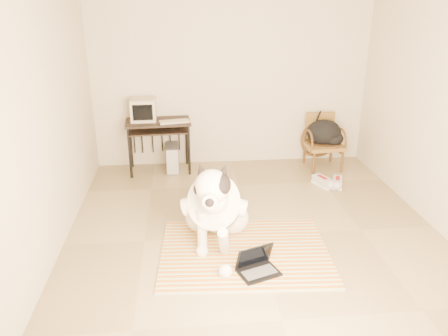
{
  "coord_description": "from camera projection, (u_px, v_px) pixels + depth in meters",
  "views": [
    {
      "loc": [
        -0.73,
        -4.02,
        2.41
      ],
      "look_at": [
        -0.33,
        -0.0,
        0.79
      ],
      "focal_mm": 35.0,
      "sensor_mm": 36.0,
      "label": 1
    }
  ],
  "objects": [
    {
      "name": "floor",
      "position": [
        255.0,
        235.0,
        4.68
      ],
      "size": [
        4.5,
        4.5,
        0.0
      ],
      "primitive_type": "plane",
      "color": "#8C7A55",
      "rests_on": "ground"
    },
    {
      "name": "wall_back",
      "position": [
        232.0,
        73.0,
        6.25
      ],
      "size": [
        4.5,
        0.0,
        4.5
      ],
      "primitive_type": "plane",
      "rotation": [
        1.57,
        0.0,
        0.0
      ],
      "color": "beige",
      "rests_on": "floor"
    },
    {
      "name": "wall_front",
      "position": [
        339.0,
        230.0,
        2.1
      ],
      "size": [
        4.5,
        0.0,
        4.5
      ],
      "primitive_type": "plane",
      "rotation": [
        -1.57,
        0.0,
        0.0
      ],
      "color": "beige",
      "rests_on": "floor"
    },
    {
      "name": "wall_left",
      "position": [
        43.0,
        118.0,
        3.99
      ],
      "size": [
        0.0,
        4.5,
        4.5
      ],
      "primitive_type": "plane",
      "rotation": [
        1.57,
        0.0,
        1.57
      ],
      "color": "beige",
      "rests_on": "floor"
    },
    {
      "name": "rug",
      "position": [
        245.0,
        252.0,
        4.36
      ],
      "size": [
        1.74,
        1.37,
        0.02
      ],
      "color": "#E05F0B",
      "rests_on": "floor"
    },
    {
      "name": "dog",
      "position": [
        216.0,
        207.0,
        4.41
      ],
      "size": [
        0.68,
        1.43,
        1.02
      ],
      "color": "white",
      "rests_on": "rug"
    },
    {
      "name": "laptop",
      "position": [
        257.0,
        266.0,
        4.01
      ],
      "size": [
        0.43,
        0.37,
        0.25
      ],
      "color": "black",
      "rests_on": "rug"
    },
    {
      "name": "computer_desk",
      "position": [
        158.0,
        128.0,
        6.15
      ],
      "size": [
        0.93,
        0.55,
        0.75
      ],
      "color": "black",
      "rests_on": "floor"
    },
    {
      "name": "crt_monitor",
      "position": [
        143.0,
        110.0,
        6.09
      ],
      "size": [
        0.35,
        0.34,
        0.31
      ],
      "color": "#B2A38C",
      "rests_on": "computer_desk"
    },
    {
      "name": "desk_keyboard",
      "position": [
        174.0,
        122.0,
        6.04
      ],
      "size": [
        0.43,
        0.23,
        0.03
      ],
      "primitive_type": "cube",
      "rotation": [
        0.0,
        0.0,
        0.19
      ],
      "color": "#B2A38C",
      "rests_on": "computer_desk"
    },
    {
      "name": "pc_tower",
      "position": [
        173.0,
        158.0,
        6.34
      ],
      "size": [
        0.17,
        0.41,
        0.38
      ],
      "color": "#49494B",
      "rests_on": "floor"
    },
    {
      "name": "rattan_chair",
      "position": [
        323.0,
        141.0,
        6.41
      ],
      "size": [
        0.54,
        0.52,
        0.78
      ],
      "color": "olive",
      "rests_on": "floor"
    },
    {
      "name": "backpack",
      "position": [
        325.0,
        133.0,
        6.31
      ],
      "size": [
        0.52,
        0.41,
        0.37
      ],
      "color": "black",
      "rests_on": "rattan_chair"
    },
    {
      "name": "sneaker_left",
      "position": [
        323.0,
        182.0,
        5.87
      ],
      "size": [
        0.25,
        0.36,
        0.12
      ],
      "color": "silver",
      "rests_on": "floor"
    },
    {
      "name": "sneaker_right",
      "position": [
        337.0,
        183.0,
        5.86
      ],
      "size": [
        0.22,
        0.33,
        0.11
      ],
      "color": "silver",
      "rests_on": "floor"
    }
  ]
}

